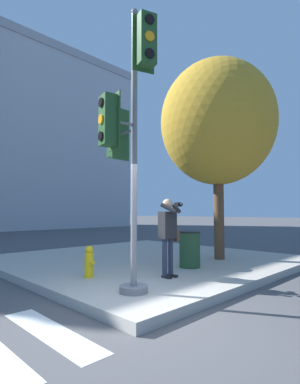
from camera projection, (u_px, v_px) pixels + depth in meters
ground_plane at (138, 318)px, 4.58m from camera, size 160.00×160.00×0.00m
sidewalk_corner at (144, 260)px, 9.53m from camera, size 8.00×8.00×0.18m
traffic_signal_pole at (127, 127)px, 5.48m from camera, size 0.94×1.35×5.32m
person_photographer at (168, 230)px, 6.69m from camera, size 0.58×0.54×1.74m
street_tree at (217, 123)px, 9.45m from camera, size 3.58×3.58×6.23m
fire_hydrant at (89, 262)px, 6.61m from camera, size 0.20×0.26×0.69m
trash_bin at (190, 249)px, 7.82m from camera, size 0.57×0.57×0.94m
building_right at (39, 141)px, 30.81m from camera, size 18.03×8.25×17.76m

